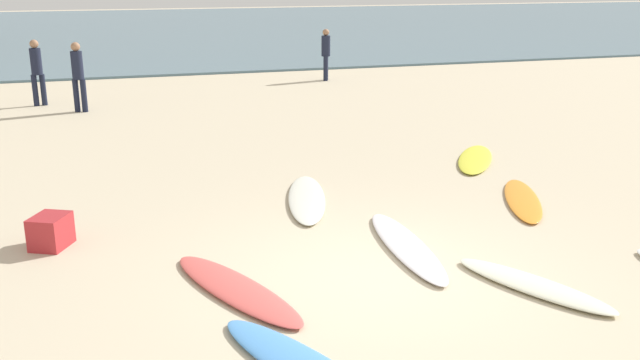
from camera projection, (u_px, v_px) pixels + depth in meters
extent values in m
plane|color=beige|center=(380.00, 278.00, 8.19)|extent=(120.00, 120.00, 0.00)
cube|color=slate|center=(147.00, 28.00, 42.03)|extent=(120.00, 40.00, 0.08)
ellipsoid|color=silver|center=(307.00, 198.00, 10.90)|extent=(1.16, 2.48, 0.08)
ellipsoid|color=orange|center=(523.00, 200.00, 10.86)|extent=(1.40, 2.18, 0.07)
ellipsoid|color=#D85550|center=(236.00, 289.00, 7.83)|extent=(1.39, 2.37, 0.08)
ellipsoid|color=yellow|center=(475.00, 159.00, 13.18)|extent=(1.70, 2.15, 0.08)
ellipsoid|color=silver|center=(533.00, 285.00, 7.91)|extent=(1.28, 1.99, 0.09)
ellipsoid|color=white|center=(406.00, 246.00, 9.03)|extent=(0.68, 2.52, 0.09)
cylinder|color=#191E33|center=(76.00, 95.00, 17.62)|extent=(0.14, 0.14, 0.82)
cylinder|color=#191E33|center=(84.00, 96.00, 17.60)|extent=(0.14, 0.14, 0.82)
cylinder|color=#191E33|center=(77.00, 65.00, 17.39)|extent=(0.37, 0.37, 0.68)
sphere|color=#9E7051|center=(75.00, 47.00, 17.26)|extent=(0.22, 0.22, 0.22)
cylinder|color=#191E33|center=(35.00, 90.00, 18.38)|extent=(0.14, 0.14, 0.81)
cylinder|color=#191E33|center=(43.00, 90.00, 18.47)|extent=(0.14, 0.14, 0.81)
cylinder|color=#191E33|center=(36.00, 62.00, 18.21)|extent=(0.32, 0.32, 0.68)
sphere|color=#9E7051|center=(34.00, 44.00, 18.08)|extent=(0.22, 0.22, 0.22)
cylinder|color=#191E33|center=(326.00, 69.00, 22.52)|extent=(0.14, 0.14, 0.77)
cylinder|color=#191E33|center=(326.00, 68.00, 22.71)|extent=(0.14, 0.14, 0.77)
cylinder|color=#191E33|center=(326.00, 46.00, 22.41)|extent=(0.36, 0.36, 0.64)
sphere|color=#9E7051|center=(326.00, 32.00, 22.29)|extent=(0.21, 0.21, 0.21)
cube|color=#B2282D|center=(51.00, 231.00, 9.06)|extent=(0.59, 0.63, 0.42)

